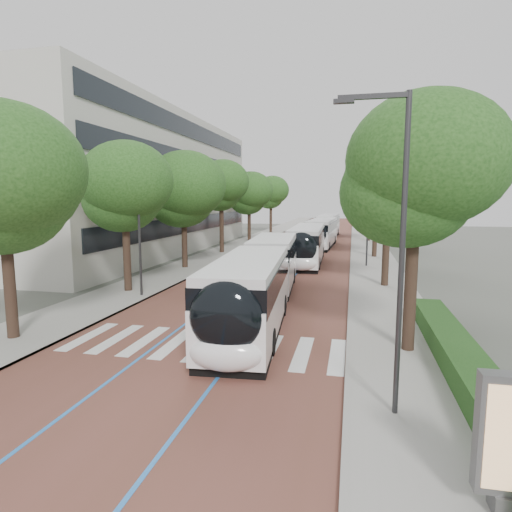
{
  "coord_description": "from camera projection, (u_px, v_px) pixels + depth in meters",
  "views": [
    {
      "loc": [
        5.59,
        -13.95,
        5.61
      ],
      "look_at": [
        0.35,
        9.26,
        2.4
      ],
      "focal_mm": 30.0,
      "sensor_mm": 36.0,
      "label": 1
    }
  ],
  "objects": [
    {
      "name": "bus_queued_1",
      "position": [
        322.0,
        233.0,
        49.48
      ],
      "size": [
        3.02,
        12.49,
        3.2
      ],
      "rotation": [
        0.0,
        0.0,
        -0.04
      ],
      "color": "white",
      "rests_on": "ground"
    },
    {
      "name": "road",
      "position": [
        307.0,
        243.0,
        54.12
      ],
      "size": [
        11.0,
        140.0,
        0.02
      ],
      "primitive_type": "cube",
      "color": "brown",
      "rests_on": "ground"
    },
    {
      "name": "bus_queued_0",
      "position": [
        307.0,
        245.0,
        36.89
      ],
      "size": [
        2.87,
        12.46,
        3.2
      ],
      "rotation": [
        0.0,
        0.0,
        0.03
      ],
      "color": "white",
      "rests_on": "ground"
    },
    {
      "name": "lead_bus",
      "position": [
        262.0,
        279.0,
        21.33
      ],
      "size": [
        3.93,
        18.53,
        3.2
      ],
      "rotation": [
        0.0,
        0.0,
        0.08
      ],
      "color": "black",
      "rests_on": "ground"
    },
    {
      "name": "streetlight_near",
      "position": [
        395.0,
        231.0,
        10.46
      ],
      "size": [
        1.82,
        0.2,
        8.0
      ],
      "color": "#303032",
      "rests_on": "sidewalk_right"
    },
    {
      "name": "bus_queued_2",
      "position": [
        327.0,
        226.0,
        61.88
      ],
      "size": [
        3.01,
        12.49,
        3.2
      ],
      "rotation": [
        0.0,
        0.0,
        -0.04
      ],
      "color": "white",
      "rests_on": "ground"
    },
    {
      "name": "trees_left",
      "position": [
        206.0,
        192.0,
        38.88
      ],
      "size": [
        6.28,
        60.7,
        8.9
      ],
      "color": "black",
      "rests_on": "ground"
    },
    {
      "name": "kerb_left",
      "position": [
        263.0,
        242.0,
        55.33
      ],
      "size": [
        0.2,
        140.0,
        0.14
      ],
      "primitive_type": "cube",
      "color": "gray",
      "rests_on": "ground"
    },
    {
      "name": "office_building",
      "position": [
        114.0,
        185.0,
        45.84
      ],
      "size": [
        18.11,
        40.0,
        14.0
      ],
      "color": "#ABA89F",
      "rests_on": "ground"
    },
    {
      "name": "lane_line_right",
      "position": [
        319.0,
        243.0,
        53.77
      ],
      "size": [
        0.12,
        126.0,
        0.01
      ],
      "primitive_type": "cube",
      "color": "blue",
      "rests_on": "road"
    },
    {
      "name": "streetlight_far",
      "position": [
        366.0,
        208.0,
        34.63
      ],
      "size": [
        1.82,
        0.2,
        8.0
      ],
      "color": "#303032",
      "rests_on": "sidewalk_right"
    },
    {
      "name": "kerb_right",
      "position": [
        352.0,
        244.0,
        52.89
      ],
      "size": [
        0.2,
        140.0,
        0.14
      ],
      "primitive_type": "cube",
      "color": "gray",
      "rests_on": "ground"
    },
    {
      "name": "lane_line_left",
      "position": [
        294.0,
        243.0,
        54.46
      ],
      "size": [
        0.12,
        126.0,
        0.01
      ],
      "primitive_type": "cube",
      "color": "blue",
      "rests_on": "road"
    },
    {
      "name": "trees_right",
      "position": [
        379.0,
        188.0,
        36.0
      ],
      "size": [
        5.96,
        47.71,
        9.31
      ],
      "color": "black",
      "rests_on": "ground"
    },
    {
      "name": "ground",
      "position": [
        190.0,
        355.0,
        15.45
      ],
      "size": [
        160.0,
        160.0,
        0.0
      ],
      "primitive_type": "plane",
      "color": "#51544C",
      "rests_on": "ground"
    },
    {
      "name": "lamp_post_left",
      "position": [
        139.0,
        225.0,
        23.97
      ],
      "size": [
        0.14,
        0.14,
        8.0
      ],
      "primitive_type": "cylinder",
      "color": "#303032",
      "rests_on": "sidewalk_left"
    },
    {
      "name": "zebra_crossing",
      "position": [
        205.0,
        345.0,
        16.37
      ],
      "size": [
        10.55,
        3.6,
        0.01
      ],
      "color": "silver",
      "rests_on": "ground"
    },
    {
      "name": "sidewalk_left",
      "position": [
        249.0,
        241.0,
        55.75
      ],
      "size": [
        4.0,
        140.0,
        0.12
      ],
      "primitive_type": "cube",
      "color": "#999590",
      "rests_on": "ground"
    },
    {
      "name": "hedge",
      "position": [
        463.0,
        362.0,
        13.39
      ],
      "size": [
        1.2,
        14.0,
        0.8
      ],
      "primitive_type": "cube",
      "color": "#1A4518",
      "rests_on": "sidewalk_right"
    },
    {
      "name": "sidewalk_right",
      "position": [
        368.0,
        244.0,
        52.47
      ],
      "size": [
        4.0,
        140.0,
        0.12
      ],
      "primitive_type": "cube",
      "color": "#999590",
      "rests_on": "ground"
    }
  ]
}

